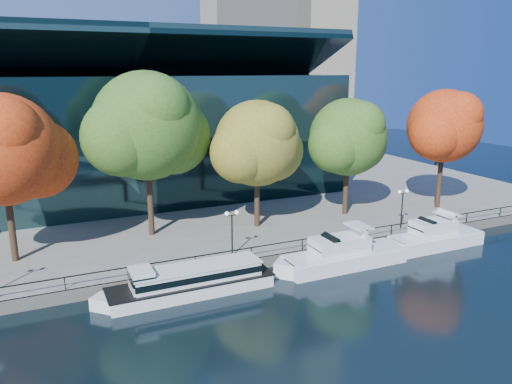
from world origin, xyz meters
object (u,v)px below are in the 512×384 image
tree_2 (149,128)px  lamp_1 (232,223)px  tour_boat (187,281)px  cruiser_far (433,236)px  lamp_2 (403,200)px  tree_5 (446,128)px  tree_4 (350,139)px  cruiser_near (340,255)px  tree_3 (259,145)px  tree_1 (5,152)px

tree_2 → lamp_1: size_ratio=3.89×
tour_boat → lamp_1: lamp_1 is taller
cruiser_far → lamp_2: 4.69m
tree_5 → lamp_2: tree_5 is taller
tree_5 → lamp_2: size_ratio=3.38×
cruiser_far → tree_4: size_ratio=0.84×
tour_boat → tree_5: size_ratio=1.02×
tree_5 → cruiser_near: bearing=-156.6°
cruiser_near → cruiser_far: size_ratio=1.16×
tree_3 → lamp_2: bearing=-27.5°
cruiser_far → tree_3: size_ratio=0.83×
tree_2 → lamp_1: 12.28m
lamp_2 → lamp_1: bearing=180.0°
tree_3 → tree_5: bearing=-5.9°
tour_boat → cruiser_near: bearing=-1.2°
cruiser_near → lamp_2: lamp_2 is taller
tree_1 → lamp_2: size_ratio=3.48×
tree_5 → lamp_2: (-9.36, -4.40, -6.33)m
tree_2 → tree_3: bearing=-10.0°
cruiser_near → tree_1: tree_1 is taller
tour_boat → tree_2: tree_2 is taller
tree_3 → lamp_1: bearing=-130.2°
cruiser_far → tree_4: (-2.85, 10.29, 8.30)m
tour_boat → tree_4: size_ratio=1.09×
tree_1 → lamp_1: bearing=-21.0°
tour_boat → cruiser_far: size_ratio=1.30×
tree_3 → tour_boat: bearing=-136.1°
lamp_2 → tree_3: bearing=152.5°
cruiser_near → tree_3: size_ratio=0.96×
cruiser_far → tree_1: tree_1 is taller
lamp_1 → cruiser_near: bearing=-25.6°
tree_2 → cruiser_far: bearing=-26.7°
tour_boat → tree_2: 16.00m
cruiser_near → tour_boat: bearing=178.8°
lamp_1 → lamp_2: bearing=0.0°
tree_1 → lamp_1: (16.95, -6.51, -6.31)m
cruiser_far → tree_2: bearing=153.3°
cruiser_near → cruiser_far: 10.92m
lamp_2 → tree_2: bearing=159.9°
tree_3 → tree_5: tree_5 is taller
lamp_2 → cruiser_far: bearing=-77.1°
cruiser_near → tree_2: 20.93m
tree_1 → tree_5: size_ratio=1.03×
tree_5 → tree_3: bearing=174.1°
tree_4 → lamp_2: size_ratio=3.17×
tour_boat → cruiser_near: (13.60, -0.29, -0.01)m
lamp_1 → cruiser_far: bearing=-10.6°
tour_boat → cruiser_far: cruiser_far is taller
tree_3 → tree_4: 10.82m
tree_4 → tree_5: (11.39, -2.28, 0.89)m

